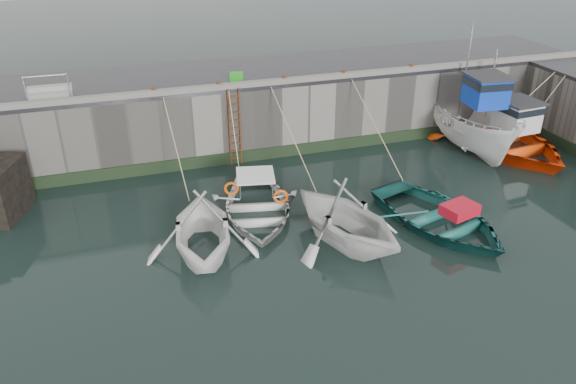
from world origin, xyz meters
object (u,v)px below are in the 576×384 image
object	(u,v)px
boat_near_navy	(437,225)
bollard_e	(411,67)
boat_near_white	(204,252)
boat_near_blacktrim	(344,241)
bollard_a	(154,91)
boat_far_white	(473,125)
bollard_c	(284,79)
fish_crate	(237,77)
boat_far_orange	(502,138)
ladder	(235,127)
bollard_b	(219,85)
boat_near_blue	(257,214)
bollard_d	(343,74)

from	to	relation	value
boat_near_navy	bollard_e	xyz separation A→B (m)	(2.72, 7.34, 3.30)
boat_near_white	boat_near_blacktrim	distance (m)	4.48
boat_near_white	bollard_a	size ratio (longest dim) A/B	15.60
boat_far_white	bollard_e	distance (m)	3.69
boat_near_navy	bollard_c	distance (m)	8.62
boat_near_white	fish_crate	xyz separation A→B (m)	(2.94, 7.34, 3.32)
bollard_c	boat_far_white	bearing A→B (deg)	-13.41
boat_near_navy	boat_far_orange	xyz separation A→B (m)	(6.22, 4.96, 0.46)
ladder	boat_far_white	size ratio (longest dim) A/B	0.48
bollard_b	boat_near_white	bearing A→B (deg)	-107.27
boat_near_blue	boat_near_blacktrim	bearing A→B (deg)	-37.28
fish_crate	bollard_e	bearing A→B (deg)	8.22
fish_crate	bollard_c	size ratio (longest dim) A/B	1.92
boat_far_white	bollard_b	xyz separation A→B (m)	(-10.72, 1.91, 2.24)
bollard_a	boat_near_blue	bearing A→B (deg)	-60.53
bollard_d	ladder	bearing A→B (deg)	-176.00
boat_near_navy	boat_far_orange	size ratio (longest dim) A/B	0.73
bollard_a	bollard_d	bearing A→B (deg)	0.00
ladder	boat_far_orange	size ratio (longest dim) A/B	0.44
ladder	fish_crate	size ratio (longest dim) A/B	5.97
boat_far_orange	bollard_d	bearing A→B (deg)	155.98
boat_far_white	fish_crate	distance (m)	10.42
boat_near_white	bollard_a	xyz separation A→B (m)	(-0.48, 6.49, 3.30)
boat_far_white	ladder	bearing A→B (deg)	177.36
bollard_d	boat_near_white	bearing A→B (deg)	-138.43
boat_far_orange	ladder	bearing A→B (deg)	165.46
boat_far_white	boat_far_orange	xyz separation A→B (m)	(1.29, -0.47, -0.60)
boat_far_orange	bollard_a	world-z (taller)	boat_far_orange
boat_near_white	boat_near_blacktrim	size ratio (longest dim) A/B	0.95
boat_far_white	boat_near_blue	bearing A→B (deg)	-158.81
boat_near_navy	boat_far_orange	bearing A→B (deg)	23.74
boat_near_blacktrim	bollard_c	world-z (taller)	bollard_c
fish_crate	bollard_b	world-z (taller)	fish_crate
boat_near_blue	boat_far_orange	distance (m)	12.06
boat_near_navy	bollard_d	distance (m)	8.06
bollard_c	bollard_e	distance (m)	5.80
boat_far_orange	bollard_e	size ratio (longest dim) A/B	26.14
ladder	boat_far_white	world-z (taller)	boat_far_white
ladder	bollard_d	size ratio (longest dim) A/B	11.43
bollard_b	boat_near_navy	bearing A→B (deg)	-51.79
boat_near_white	bollard_b	bearing A→B (deg)	81.16
boat_far_orange	fish_crate	world-z (taller)	boat_far_orange
boat_near_blacktrim	bollard_c	size ratio (longest dim) A/B	16.45
bollard_b	bollard_e	size ratio (longest dim) A/B	1.00
boat_near_navy	bollard_c	bearing A→B (deg)	97.95
boat_far_white	boat_near_white	bearing A→B (deg)	-154.11
boat_far_white	bollard_a	bearing A→B (deg)	177.89
boat_near_blacktrim	bollard_b	size ratio (longest dim) A/B	16.45
ladder	boat_far_white	distance (m)	10.35
boat_near_blacktrim	fish_crate	xyz separation A→B (m)	(-1.46, 8.16, 3.32)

